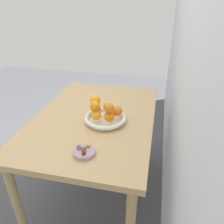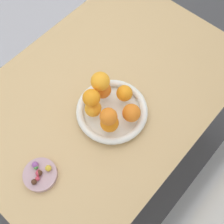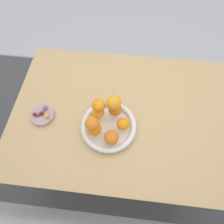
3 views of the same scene
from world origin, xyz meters
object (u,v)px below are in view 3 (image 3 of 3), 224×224
(orange_0, at_px, (111,138))
(orange_5, at_px, (92,124))
(orange_2, at_px, (115,109))
(candy_ball_3, at_px, (47,116))
(orange_7, at_px, (99,105))
(candy_ball_0, at_px, (38,115))
(candy_ball_5, at_px, (41,113))
(candy_ball_7, at_px, (42,113))
(orange_3, at_px, (98,113))
(orange_1, at_px, (123,124))
(orange_6, at_px, (114,102))
(candy_ball_1, at_px, (45,108))
(candy_ball_4, at_px, (44,109))
(candy_dish, at_px, (43,115))
(orange_4, at_px, (94,129))
(dining_table, at_px, (122,120))
(fruit_bowl, at_px, (109,126))
(candy_ball_2, at_px, (35,114))
(candy_ball_6, at_px, (41,113))

(orange_0, distance_m, orange_5, 0.11)
(orange_2, xyz_separation_m, candy_ball_3, (0.32, 0.05, -0.04))
(orange_7, height_order, candy_ball_0, orange_7)
(candy_ball_5, distance_m, candy_ball_7, 0.01)
(orange_3, height_order, candy_ball_5, orange_3)
(orange_5, bearing_deg, orange_1, -163.12)
(orange_6, bearing_deg, orange_3, 20.59)
(orange_1, bearing_deg, orange_2, -57.91)
(candy_ball_1, distance_m, candy_ball_4, 0.01)
(candy_ball_4, xyz_separation_m, candy_ball_7, (0.00, 0.02, 0.00))
(candy_ball_3, bearing_deg, orange_3, -174.02)
(orange_1, height_order, candy_ball_7, orange_1)
(candy_ball_0, relative_size, candy_ball_7, 0.94)
(orange_2, bearing_deg, candy_dish, 6.53)
(orange_5, distance_m, orange_6, 0.13)
(orange_4, distance_m, orange_5, 0.06)
(orange_7, bearing_deg, candy_ball_3, 7.69)
(dining_table, bearing_deg, candy_dish, 9.14)
(fruit_bowl, distance_m, orange_5, 0.13)
(orange_1, xyz_separation_m, candy_ball_2, (0.42, -0.02, -0.04))
(orange_6, relative_size, candy_ball_2, 3.54)
(dining_table, bearing_deg, orange_2, 31.24)
(orange_6, relative_size, candy_ball_4, 4.16)
(candy_ball_1, xyz_separation_m, candy_ball_5, (0.01, 0.03, -0.00))
(orange_2, distance_m, orange_7, 0.09)
(candy_ball_3, bearing_deg, candy_ball_1, -62.98)
(fruit_bowl, height_order, candy_ball_2, same)
(orange_2, height_order, candy_ball_4, orange_2)
(candy_dish, bearing_deg, candy_ball_6, -57.18)
(orange_5, relative_size, candy_ball_4, 3.64)
(orange_3, relative_size, candy_ball_4, 3.73)
(candy_ball_6, bearing_deg, dining_table, -171.07)
(candy_dish, height_order, orange_1, orange_1)
(orange_5, relative_size, candy_ball_6, 3.00)
(candy_dish, xyz_separation_m, orange_0, (-0.35, 0.10, 0.06))
(orange_1, distance_m, candy_ball_5, 0.39)
(candy_dish, xyz_separation_m, candy_ball_4, (-0.01, -0.02, 0.02))
(orange_5, xyz_separation_m, candy_ball_1, (0.25, -0.10, -0.10))
(orange_1, bearing_deg, orange_5, 16.88)
(orange_2, height_order, candy_ball_6, orange_2)
(candy_ball_5, bearing_deg, candy_ball_6, -31.96)
(candy_ball_0, xyz_separation_m, candy_ball_3, (-0.05, 0.00, 0.00))
(orange_6, xyz_separation_m, candy_ball_3, (0.31, 0.05, -0.10))
(candy_ball_4, distance_m, candy_ball_6, 0.02)
(candy_ball_3, bearing_deg, candy_ball_7, -28.31)
(candy_ball_6, bearing_deg, orange_2, -173.70)
(orange_3, bearing_deg, fruit_bowl, 142.70)
(orange_5, distance_m, candy_ball_4, 0.29)
(orange_4, height_order, candy_ball_3, orange_4)
(orange_4, height_order, candy_ball_6, orange_4)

